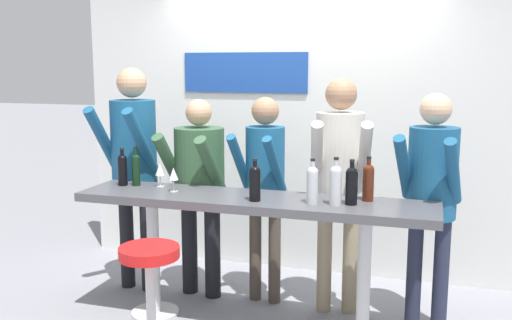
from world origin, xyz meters
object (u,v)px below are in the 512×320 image
object	(u,v)px
person_far_left	(133,154)
wine_bottle_4	(352,184)
person_center_right	(432,184)
wine_glass_0	(160,170)
wine_bottle_1	(336,183)
wine_bottle_3	(368,180)
person_center_left	(265,176)
wine_bottle_2	(312,183)
wine_bottle_0	(136,168)
wine_glass_1	(174,175)
bar_stool	(150,286)
person_center	(339,169)
tasting_table	(253,219)
wine_bottle_6	(255,181)
wine_bottle_5	(122,168)
person_left	(199,177)

from	to	relation	value
person_far_left	wine_bottle_4	distance (m)	1.89
person_center_right	wine_glass_0	xyz separation A→B (m)	(-1.96, -0.30, 0.04)
wine_bottle_1	wine_bottle_3	bearing A→B (deg)	43.78
person_center_left	wine_bottle_2	size ratio (longest dim) A/B	5.41
wine_bottle_0	wine_bottle_1	xyz separation A→B (m)	(1.55, -0.16, 0.01)
person_center_right	wine_glass_1	size ratio (longest dim) A/B	9.54
bar_stool	wine_bottle_0	size ratio (longest dim) A/B	2.55
person_center	wine_bottle_2	distance (m)	0.53
tasting_table	wine_bottle_2	bearing A→B (deg)	-7.90
wine_bottle_0	wine_bottle_6	distance (m)	1.03
person_center	wine_bottle_3	distance (m)	0.41
wine_bottle_0	wine_bottle_5	world-z (taller)	wine_bottle_0
tasting_table	person_left	world-z (taller)	person_left
wine_glass_0	wine_glass_1	distance (m)	0.21
person_center	person_center_right	xyz separation A→B (m)	(0.66, -0.04, -0.06)
wine_bottle_3	wine_bottle_6	world-z (taller)	wine_bottle_3
wine_bottle_5	wine_bottle_2	bearing A→B (deg)	-5.42
wine_bottle_4	person_far_left	bearing A→B (deg)	166.93
person_center_left	wine_glass_0	bearing A→B (deg)	-146.07
person_far_left	tasting_table	bearing A→B (deg)	-16.41
wine_glass_0	bar_stool	bearing A→B (deg)	-68.49
wine_bottle_4	wine_glass_1	size ratio (longest dim) A/B	1.71
person_center	wine_bottle_5	bearing A→B (deg)	-177.58
person_far_left	person_left	size ratio (longest dim) A/B	1.15
tasting_table	wine_glass_0	distance (m)	0.83
wine_bottle_2	wine_bottle_6	distance (m)	0.39
person_far_left	person_center_left	world-z (taller)	person_far_left
wine_bottle_3	wine_glass_1	world-z (taller)	wine_bottle_3
wine_bottle_2	wine_glass_1	world-z (taller)	wine_bottle_2
wine_bottle_4	wine_bottle_5	world-z (taller)	wine_bottle_4
person_far_left	wine_bottle_0	distance (m)	0.37
person_far_left	wine_bottle_5	size ratio (longest dim) A/B	6.42
person_far_left	person_center_left	xyz separation A→B (m)	(1.10, 0.07, -0.13)
bar_stool	wine_bottle_1	distance (m)	1.36
person_center_left	wine_bottle_1	size ratio (longest dim) A/B	5.15
person_far_left	person_center_left	size ratio (longest dim) A/B	1.13
wine_bottle_2	wine_bottle_1	bearing A→B (deg)	2.91
person_center_right	wine_bottle_3	world-z (taller)	person_center_right
person_center	person_left	bearing A→B (deg)	169.19
person_center_left	wine_glass_1	world-z (taller)	person_center_left
wine_bottle_1	wine_glass_1	xyz separation A→B (m)	(-1.19, 0.06, -0.02)
person_left	person_center	size ratio (longest dim) A/B	0.90
wine_bottle_1	tasting_table	bearing A→B (deg)	174.90
person_far_left	wine_glass_0	world-z (taller)	person_far_left
wine_bottle_1	person_left	bearing A→B (deg)	156.68
person_left	wine_bottle_3	bearing A→B (deg)	-4.74
person_center	wine_bottle_1	bearing A→B (deg)	-94.50
person_center	wine_glass_1	distance (m)	1.22
wine_bottle_0	wine_bottle_4	size ratio (longest dim) A/B	0.99
wine_bottle_0	wine_glass_1	xyz separation A→B (m)	(0.36, -0.10, -0.01)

